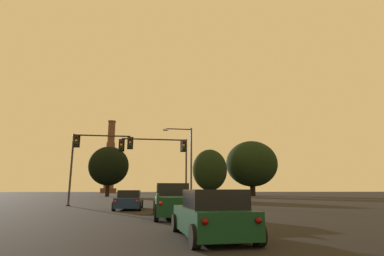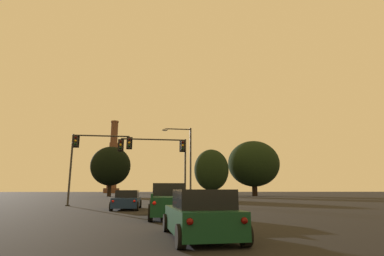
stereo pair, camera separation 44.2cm
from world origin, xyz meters
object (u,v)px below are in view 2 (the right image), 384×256
at_px(sedan_center_lane_front, 127,200).
at_px(smokestack, 113,164).
at_px(traffic_light_overhead_right, 163,153).
at_px(street_lamp, 186,156).
at_px(hatchback_right_lane_third, 201,215).
at_px(pickup_truck_right_lane_second, 169,202).
at_px(traffic_light_overhead_left, 92,151).

xyz_separation_m(sedan_center_lane_front, smokestack, (-17.44, 138.23, 14.26)).
distance_m(traffic_light_overhead_right, street_lamp, 3.18).
xyz_separation_m(hatchback_right_lane_third, street_lamp, (2.29, 22.58, 4.35)).
relative_size(traffic_light_overhead_right, smokestack, 0.18).
bearing_deg(hatchback_right_lane_third, street_lamp, 81.57).
xyz_separation_m(street_lamp, smokestack, (-22.90, 130.36, 9.91)).
distance_m(pickup_truck_right_lane_second, smokestack, 147.38).
relative_size(traffic_light_overhead_left, street_lamp, 0.83).
distance_m(street_lamp, smokestack, 132.73).
bearing_deg(sedan_center_lane_front, smokestack, 99.02).
relative_size(hatchback_right_lane_third, pickup_truck_right_lane_second, 0.75).
bearing_deg(sedan_center_lane_front, hatchback_right_lane_third, -76.00).
relative_size(traffic_light_overhead_left, traffic_light_overhead_right, 0.98).
distance_m(hatchback_right_lane_third, street_lamp, 23.11).
bearing_deg(hatchback_right_lane_third, traffic_light_overhead_right, 87.97).
distance_m(pickup_truck_right_lane_second, street_lamp, 15.77).
bearing_deg(hatchback_right_lane_third, pickup_truck_right_lane_second, 90.59).
xyz_separation_m(hatchback_right_lane_third, pickup_truck_right_lane_second, (-0.43, 7.63, 0.14)).
bearing_deg(sedan_center_lane_front, traffic_light_overhead_left, 125.86).
bearing_deg(hatchback_right_lane_third, traffic_light_overhead_left, 106.48).
bearing_deg(traffic_light_overhead_left, hatchback_right_lane_third, -70.89).
bearing_deg(street_lamp, traffic_light_overhead_left, -167.98).
xyz_separation_m(traffic_light_overhead_right, street_lamp, (2.51, 1.95, -0.02)).
bearing_deg(smokestack, pickup_truck_right_lane_second, -82.09).
height_order(hatchback_right_lane_third, sedan_center_lane_front, hatchback_right_lane_third).
xyz_separation_m(hatchback_right_lane_third, smokestack, (-20.61, 152.94, 14.26)).
relative_size(sedan_center_lane_front, pickup_truck_right_lane_second, 0.86).
distance_m(sedan_center_lane_front, traffic_light_overhead_right, 7.93).
relative_size(hatchback_right_lane_third, traffic_light_overhead_left, 0.62).
bearing_deg(hatchback_right_lane_third, smokestack, 95.04).
relative_size(sedan_center_lane_front, traffic_light_overhead_left, 0.70).
height_order(traffic_light_overhead_right, street_lamp, street_lamp).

